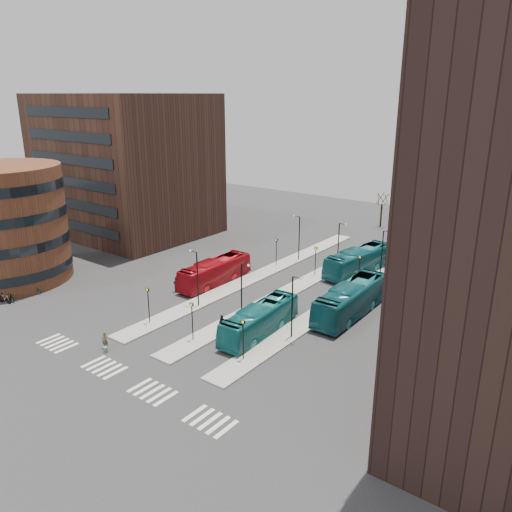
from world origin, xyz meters
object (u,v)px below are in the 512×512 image
Objects in this scene: red_bus at (215,272)px; commuter_c at (236,322)px; teal_bus_c at (351,299)px; commuter_b at (222,323)px; traveller at (105,340)px; bicycle_mid at (5,298)px; teal_bus_d at (428,248)px; teal_bus_b at (359,261)px; commuter_a at (176,284)px; teal_bus_a at (260,320)px; bicycle_far at (34,290)px; suitcase at (106,350)px.

red_bus is 12.96m from commuter_c.
commuter_b is (-8.13, -11.05, -0.87)m from teal_bus_c.
bicycle_mid is (-17.35, -0.31, -0.25)m from traveller.
teal_bus_d is at bearing 55.51° from red_bus.
commuter_a is (-13.97, -18.58, -0.73)m from teal_bus_b.
traveller reaches higher than bicycle_mid.
teal_bus_a is 5.74× the size of commuter_a.
teal_bus_b is 6.92× the size of commuter_b.
teal_bus_d is at bearing 89.21° from teal_bus_c.
teal_bus_c is 6.75× the size of commuter_a.
teal_bus_c is 7.68× the size of traveller.
teal_bus_a is at bearing 23.69° from traveller.
bicycle_far is (-12.55, -10.42, -0.42)m from commuter_a.
teal_bus_b is at bearing 111.82° from teal_bus_c.
teal_bus_d is at bearing 46.68° from traveller.
traveller is (-0.61, 0.47, 0.56)m from suitcase.
teal_bus_a is at bearing -91.25° from teal_bus_d.
teal_bus_d is at bearing 96.77° from suitcase.
suitcase is 17.97m from bicycle_mid.
teal_bus_a is at bearing 75.99° from suitcase.
teal_bus_a is 27.81m from bicycle_far.
traveller is at bearing -126.55° from teal_bus_c.
commuter_b is 24.20m from bicycle_far.
suitcase is at bearing 93.52° from commuter_a.
commuter_a is at bearing 60.45° from commuter_b.
teal_bus_b reaches higher than commuter_a.
teal_bus_b is at bearing 87.34° from teal_bus_a.
commuter_a is at bearing 165.90° from teal_bus_a.
red_bus is 5.75× the size of bicycle_far.
suitcase is 18.93m from red_bus.
commuter_a is at bearing -115.22° from teal_bus_d.
teal_bus_c is 12.36m from commuter_c.
red_bus is 18.47m from teal_bus_b.
red_bus is at bearing 145.90° from teal_bus_a.
bicycle_mid is (-26.71, -11.05, -0.91)m from teal_bus_a.
commuter_b reaches higher than suitcase.
suitcase is 14.98m from commuter_a.
teal_bus_d is 6.39× the size of commuter_c.
teal_bus_b is 23.36m from commuter_b.
teal_bus_b is 22.26m from commuter_c.
teal_bus_b is 6.41× the size of bicycle_mid.
red_bus is at bearing 73.87° from traveller.
teal_bus_b is 12.42m from teal_bus_d.
traveller is at bearing 91.91° from commuter_a.
traveller is at bearing 166.49° from suitcase.
bicycle_far is (-14.45, -15.03, -1.02)m from red_bus.
bicycle_far is (-17.96, 3.53, 0.25)m from suitcase.
teal_bus_c is at bearing 29.21° from traveller.
suitcase is 0.05× the size of teal_bus_a.
traveller is 0.94× the size of commuter_c.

